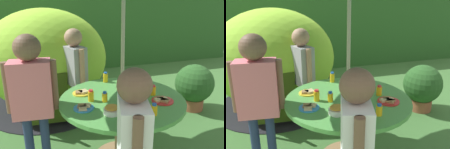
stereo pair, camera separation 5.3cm
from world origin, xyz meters
The scene contains 20 objects.
hedge_backdrop centered at (0.00, 3.73, 0.84)m, with size 9.00×0.70×1.68m, color #285623.
garden_table centered at (0.00, 0.00, 0.57)m, with size 1.27×1.27×0.74m.
wooden_chair centered at (-0.77, 1.06, 0.52)m, with size 0.66×0.65×0.94m.
dome_tent centered at (-0.64, 1.72, 0.77)m, with size 2.09×2.09×1.56m.
potted_plant centered at (1.52, 0.81, 0.40)m, with size 0.59×0.59×0.73m.
child_in_grey_shirt centered at (-0.32, 0.92, 0.86)m, with size 0.30×0.43×1.35m.
child_in_pink_shirt centered at (-0.86, 0.10, 0.91)m, with size 0.48×0.24×1.42m.
child_in_white_shirt centered at (-0.24, -0.83, 0.85)m, with size 0.28×0.43×1.32m.
snack_bowl centered at (-0.20, -0.28, 0.78)m, with size 0.15×0.15×0.08m.
plate_center_back centered at (-0.42, -0.11, 0.75)m, with size 0.19×0.19×0.03m.
plate_far_right centered at (-0.37, 0.24, 0.75)m, with size 0.19×0.19×0.03m.
plate_mid_right centered at (0.19, 0.35, 0.75)m, with size 0.23×0.23×0.03m.
plate_near_left centered at (0.35, -0.20, 0.75)m, with size 0.22×0.22×0.03m.
juice_bottle_near_right centered at (-0.01, -0.10, 0.80)m, with size 0.05×0.05×0.12m.
juice_bottle_far_left centered at (-0.02, 0.51, 0.80)m, with size 0.06×0.06×0.12m.
juice_bottle_center_front centered at (0.14, -0.42, 0.79)m, with size 0.06×0.06×0.11m.
juice_bottle_mid_left centered at (-0.19, -0.02, 0.79)m, with size 0.05×0.05×0.11m.
juice_bottle_front_edge centered at (0.34, -0.02, 0.79)m, with size 0.06×0.06×0.11m.
juice_bottle_back_edge centered at (-0.32, 0.04, 0.79)m, with size 0.06×0.06×0.12m.
cup_near centered at (0.23, 0.04, 0.77)m, with size 0.06×0.06×0.06m, color white.
Camera 1 is at (-0.80, -2.08, 1.73)m, focal length 38.09 mm.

